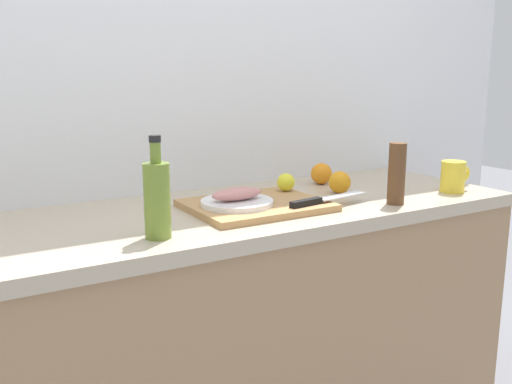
{
  "coord_description": "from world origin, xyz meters",
  "views": [
    {
      "loc": [
        -0.67,
        -1.44,
        1.3
      ],
      "look_at": [
        0.15,
        -0.04,
        0.95
      ],
      "focal_mm": 39.94,
      "sensor_mm": 36.0,
      "label": 1
    }
  ],
  "objects_px": {
    "cutting_board": "(256,205)",
    "fish_fillet": "(237,194)",
    "white_plate": "(237,203)",
    "lemon_0": "(286,182)",
    "chef_knife": "(319,200)",
    "orange_0": "(321,174)",
    "coffee_mug_0": "(453,177)",
    "pepper_mill": "(397,174)",
    "olive_oil_bottle": "(157,198)"
  },
  "relations": [
    {
      "from": "cutting_board",
      "to": "fish_fillet",
      "type": "relative_size",
      "value": 2.49
    },
    {
      "from": "white_plate",
      "to": "lemon_0",
      "type": "height_order",
      "value": "lemon_0"
    },
    {
      "from": "white_plate",
      "to": "chef_knife",
      "type": "relative_size",
      "value": 0.72
    },
    {
      "from": "lemon_0",
      "to": "orange_0",
      "type": "distance_m",
      "value": 0.25
    },
    {
      "from": "fish_fillet",
      "to": "orange_0",
      "type": "height_order",
      "value": "orange_0"
    },
    {
      "from": "orange_0",
      "to": "chef_knife",
      "type": "bearing_deg",
      "value": -127.89
    },
    {
      "from": "coffee_mug_0",
      "to": "orange_0",
      "type": "distance_m",
      "value": 0.44
    },
    {
      "from": "orange_0",
      "to": "coffee_mug_0",
      "type": "bearing_deg",
      "value": -47.92
    },
    {
      "from": "fish_fillet",
      "to": "lemon_0",
      "type": "relative_size",
      "value": 2.74
    },
    {
      "from": "fish_fillet",
      "to": "coffee_mug_0",
      "type": "bearing_deg",
      "value": -9.62
    },
    {
      "from": "cutting_board",
      "to": "fish_fillet",
      "type": "bearing_deg",
      "value": -175.08
    },
    {
      "from": "fish_fillet",
      "to": "chef_knife",
      "type": "height_order",
      "value": "fish_fillet"
    },
    {
      "from": "coffee_mug_0",
      "to": "white_plate",
      "type": "bearing_deg",
      "value": 170.38
    },
    {
      "from": "chef_knife",
      "to": "pepper_mill",
      "type": "height_order",
      "value": "pepper_mill"
    },
    {
      "from": "fish_fillet",
      "to": "olive_oil_bottle",
      "type": "relative_size",
      "value": 0.63
    },
    {
      "from": "cutting_board",
      "to": "olive_oil_bottle",
      "type": "xyz_separation_m",
      "value": [
        -0.36,
        -0.13,
        0.09
      ]
    },
    {
      "from": "white_plate",
      "to": "cutting_board",
      "type": "bearing_deg",
      "value": 4.92
    },
    {
      "from": "olive_oil_bottle",
      "to": "white_plate",
      "type": "bearing_deg",
      "value": 24.04
    },
    {
      "from": "lemon_0",
      "to": "white_plate",
      "type": "bearing_deg",
      "value": -158.34
    },
    {
      "from": "chef_knife",
      "to": "pepper_mill",
      "type": "relative_size",
      "value": 1.56
    },
    {
      "from": "lemon_0",
      "to": "orange_0",
      "type": "xyz_separation_m",
      "value": [
        0.23,
        0.11,
        -0.01
      ]
    },
    {
      "from": "white_plate",
      "to": "pepper_mill",
      "type": "distance_m",
      "value": 0.49
    },
    {
      "from": "chef_knife",
      "to": "orange_0",
      "type": "relative_size",
      "value": 3.86
    },
    {
      "from": "cutting_board",
      "to": "orange_0",
      "type": "relative_size",
      "value": 5.17
    },
    {
      "from": "cutting_board",
      "to": "white_plate",
      "type": "xyz_separation_m",
      "value": [
        -0.07,
        -0.01,
        0.02
      ]
    },
    {
      "from": "olive_oil_bottle",
      "to": "pepper_mill",
      "type": "relative_size",
      "value": 1.34
    },
    {
      "from": "coffee_mug_0",
      "to": "orange_0",
      "type": "bearing_deg",
      "value": 132.08
    },
    {
      "from": "chef_knife",
      "to": "lemon_0",
      "type": "distance_m",
      "value": 0.19
    },
    {
      "from": "cutting_board",
      "to": "chef_knife",
      "type": "bearing_deg",
      "value": -34.63
    },
    {
      "from": "olive_oil_bottle",
      "to": "lemon_0",
      "type": "bearing_deg",
      "value": 23.0
    },
    {
      "from": "pepper_mill",
      "to": "fish_fillet",
      "type": "bearing_deg",
      "value": 161.02
    },
    {
      "from": "chef_knife",
      "to": "olive_oil_bottle",
      "type": "height_order",
      "value": "olive_oil_bottle"
    },
    {
      "from": "white_plate",
      "to": "pepper_mill",
      "type": "relative_size",
      "value": 1.12
    },
    {
      "from": "orange_0",
      "to": "pepper_mill",
      "type": "xyz_separation_m",
      "value": [
        0.01,
        -0.36,
        0.06
      ]
    },
    {
      "from": "pepper_mill",
      "to": "orange_0",
      "type": "bearing_deg",
      "value": 91.26
    },
    {
      "from": "chef_knife",
      "to": "lemon_0",
      "type": "xyz_separation_m",
      "value": [
        0.01,
        0.19,
        0.02
      ]
    },
    {
      "from": "white_plate",
      "to": "pepper_mill",
      "type": "bearing_deg",
      "value": -18.98
    },
    {
      "from": "white_plate",
      "to": "chef_knife",
      "type": "distance_m",
      "value": 0.24
    },
    {
      "from": "cutting_board",
      "to": "fish_fillet",
      "type": "xyz_separation_m",
      "value": [
        -0.07,
        -0.01,
        0.04
      ]
    },
    {
      "from": "coffee_mug_0",
      "to": "pepper_mill",
      "type": "bearing_deg",
      "value": -173.81
    },
    {
      "from": "olive_oil_bottle",
      "to": "coffee_mug_0",
      "type": "bearing_deg",
      "value": 0.08
    },
    {
      "from": "white_plate",
      "to": "olive_oil_bottle",
      "type": "relative_size",
      "value": 0.83
    },
    {
      "from": "chef_knife",
      "to": "cutting_board",
      "type": "bearing_deg",
      "value": 137.29
    },
    {
      "from": "lemon_0",
      "to": "pepper_mill",
      "type": "xyz_separation_m",
      "value": [
        0.23,
        -0.25,
        0.04
      ]
    },
    {
      "from": "olive_oil_bottle",
      "to": "orange_0",
      "type": "bearing_deg",
      "value": 24.05
    },
    {
      "from": "coffee_mug_0",
      "to": "pepper_mill",
      "type": "distance_m",
      "value": 0.29
    },
    {
      "from": "white_plate",
      "to": "olive_oil_bottle",
      "type": "bearing_deg",
      "value": -155.96
    },
    {
      "from": "fish_fillet",
      "to": "cutting_board",
      "type": "bearing_deg",
      "value": 4.92
    },
    {
      "from": "lemon_0",
      "to": "pepper_mill",
      "type": "distance_m",
      "value": 0.34
    },
    {
      "from": "cutting_board",
      "to": "olive_oil_bottle",
      "type": "distance_m",
      "value": 0.39
    }
  ]
}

